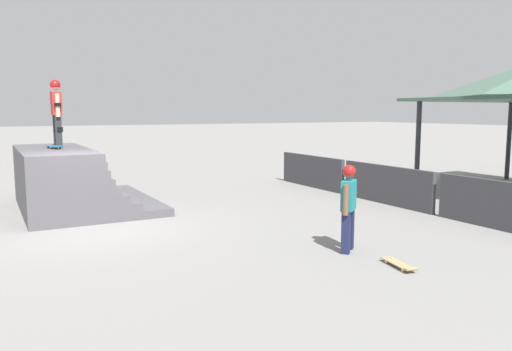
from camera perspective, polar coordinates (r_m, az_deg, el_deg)
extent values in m
plane|color=gray|center=(11.53, -18.14, -5.61)|extent=(160.00, 160.00, 0.00)
cube|color=#565459|center=(13.86, -18.64, -3.07)|extent=(4.41, 3.21, 0.20)
cube|color=#565459|center=(13.77, -20.24, -2.37)|extent=(4.41, 2.45, 0.20)
cube|color=#565459|center=(13.72, -20.85, -1.60)|extent=(4.41, 2.17, 0.20)
cube|color=#565459|center=(13.68, -21.28, -0.81)|extent=(4.41, 1.98, 0.20)
cube|color=#565459|center=(13.65, -21.60, -0.01)|extent=(4.41, 1.85, 0.20)
cube|color=#565459|center=(13.62, -21.84, 0.80)|extent=(4.41, 1.75, 0.20)
cube|color=#565459|center=(13.60, -22.01, 1.62)|extent=(4.41, 1.68, 0.20)
cube|color=#565459|center=(13.58, -22.13, 2.44)|extent=(4.41, 1.65, 0.20)
cylinder|color=silver|center=(13.69, -18.77, 2.89)|extent=(4.32, 0.07, 0.07)
cube|color=#2D2D33|center=(13.89, -21.64, 4.71)|extent=(0.16, 0.16, 0.84)
cube|color=black|center=(13.89, -21.52, 4.93)|extent=(0.20, 0.14, 0.12)
cube|color=#2D2D33|center=(14.26, -21.82, 4.76)|extent=(0.16, 0.16, 0.84)
cube|color=black|center=(14.26, -21.70, 4.97)|extent=(0.20, 0.14, 0.12)
cube|color=red|center=(14.07, -21.87, 7.66)|extent=(0.46, 0.23, 0.60)
cylinder|color=beige|center=(13.78, -21.73, 7.49)|extent=(0.11, 0.11, 0.60)
cylinder|color=black|center=(13.78, -21.73, 7.54)|extent=(0.17, 0.17, 0.09)
cylinder|color=beige|center=(14.35, -21.99, 7.45)|extent=(0.11, 0.11, 0.60)
cylinder|color=black|center=(14.35, -21.99, 7.50)|extent=(0.17, 0.17, 0.09)
sphere|color=beige|center=(14.08, -21.96, 9.49)|extent=(0.23, 0.23, 0.23)
sphere|color=#B21919|center=(14.08, -21.97, 9.60)|extent=(0.26, 0.26, 0.26)
cylinder|color=red|center=(13.40, -21.47, 2.95)|extent=(0.06, 0.04, 0.05)
cylinder|color=red|center=(13.36, -22.04, 2.91)|extent=(0.06, 0.04, 0.05)
cylinder|color=red|center=(13.85, -22.11, 3.05)|extent=(0.06, 0.04, 0.05)
cylinder|color=red|center=(13.81, -22.66, 3.01)|extent=(0.06, 0.04, 0.05)
cube|color=teal|center=(13.60, -22.09, 3.12)|extent=(0.80, 0.35, 0.02)
cube|color=teal|center=(13.26, -21.61, 3.13)|extent=(0.13, 0.21, 0.02)
cube|color=#1E2347|center=(9.34, 10.65, -5.99)|extent=(0.20, 0.20, 0.76)
cube|color=#1E2347|center=(9.03, 10.24, -6.45)|extent=(0.20, 0.20, 0.76)
cube|color=teal|center=(9.06, 10.54, -2.24)|extent=(0.42, 0.45, 0.54)
cylinder|color=brown|center=(9.31, 10.85, -2.25)|extent=(0.14, 0.14, 0.54)
cylinder|color=brown|center=(8.82, 10.21, -2.77)|extent=(0.14, 0.14, 0.54)
sphere|color=brown|center=(9.00, 10.60, 0.30)|extent=(0.21, 0.21, 0.21)
sphere|color=#B21919|center=(9.00, 10.61, 0.47)|extent=(0.23, 0.23, 0.23)
cylinder|color=silver|center=(8.41, 17.23, -10.20)|extent=(0.06, 0.04, 0.05)
cylinder|color=silver|center=(8.33, 16.43, -10.34)|extent=(0.06, 0.04, 0.05)
cylinder|color=silver|center=(8.78, 15.44, -9.39)|extent=(0.06, 0.04, 0.05)
cylinder|color=silver|center=(8.71, 14.66, -9.51)|extent=(0.06, 0.04, 0.05)
cube|color=tan|center=(8.55, 15.93, -9.63)|extent=(0.78, 0.34, 0.02)
cube|color=tan|center=(8.27, 17.30, -10.13)|extent=(0.13, 0.21, 0.02)
cube|color=#3D3D42|center=(16.74, 6.37, 0.49)|extent=(3.31, 0.12, 1.05)
cube|color=#3D3D42|center=(14.03, 14.66, -1.04)|extent=(3.31, 0.12, 1.05)
cube|color=#3D3D42|center=(11.75, 26.52, -3.17)|extent=(3.31, 0.12, 1.05)
cylinder|color=#2D2D33|center=(17.00, 18.01, 3.30)|extent=(0.16, 0.16, 2.83)
cylinder|color=#2D2D33|center=(20.62, 26.93, 3.51)|extent=(0.16, 0.16, 2.83)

